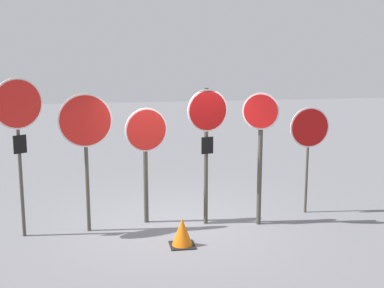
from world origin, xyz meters
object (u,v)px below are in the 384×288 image
at_px(stop_sign_5, 309,133).
at_px(stop_sign_2, 146,144).
at_px(stop_sign_0, 18,119).
at_px(stop_sign_1, 86,131).
at_px(stop_sign_4, 260,135).
at_px(traffic_cone_0, 182,232).
at_px(stop_sign_3, 207,129).

bearing_deg(stop_sign_5, stop_sign_2, -179.71).
distance_m(stop_sign_0, stop_sign_2, 2.29).
distance_m(stop_sign_0, stop_sign_1, 1.14).
relative_size(stop_sign_4, traffic_cone_0, 5.15).
relative_size(stop_sign_1, traffic_cone_0, 5.19).
bearing_deg(stop_sign_4, stop_sign_2, -170.01).
height_order(stop_sign_1, stop_sign_5, stop_sign_1).
bearing_deg(stop_sign_4, stop_sign_0, -158.84).
relative_size(stop_sign_3, stop_sign_5, 1.20).
height_order(stop_sign_1, stop_sign_2, stop_sign_1).
height_order(stop_sign_0, stop_sign_5, stop_sign_0).
bearing_deg(stop_sign_1, stop_sign_4, -9.80).
bearing_deg(traffic_cone_0, stop_sign_3, 58.51).
distance_m(stop_sign_1, stop_sign_4, 3.13).
bearing_deg(stop_sign_1, traffic_cone_0, -38.41).
bearing_deg(stop_sign_0, stop_sign_5, -24.77).
relative_size(stop_sign_3, stop_sign_4, 1.03).
relative_size(stop_sign_2, stop_sign_5, 1.03).
distance_m(stop_sign_2, traffic_cone_0, 1.86).
height_order(stop_sign_0, stop_sign_2, stop_sign_0).
height_order(stop_sign_3, stop_sign_5, stop_sign_3).
bearing_deg(traffic_cone_0, stop_sign_5, 26.01).
height_order(stop_sign_2, stop_sign_3, stop_sign_3).
xyz_separation_m(stop_sign_4, stop_sign_5, (1.14, 0.51, -0.08)).
distance_m(stop_sign_0, stop_sign_5, 5.41).
xyz_separation_m(stop_sign_4, traffic_cone_0, (-1.56, -0.81, -1.47)).
xyz_separation_m(stop_sign_1, stop_sign_4, (3.12, -0.13, -0.15)).
height_order(stop_sign_4, traffic_cone_0, stop_sign_4).
xyz_separation_m(stop_sign_2, traffic_cone_0, (0.49, -1.24, -1.29)).
bearing_deg(traffic_cone_0, stop_sign_1, 148.95).
bearing_deg(stop_sign_4, stop_sign_5, 46.03).
xyz_separation_m(stop_sign_0, stop_sign_5, (5.37, 0.45, -0.47)).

